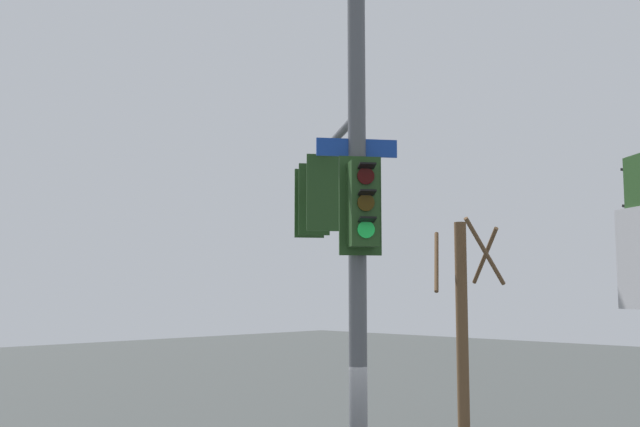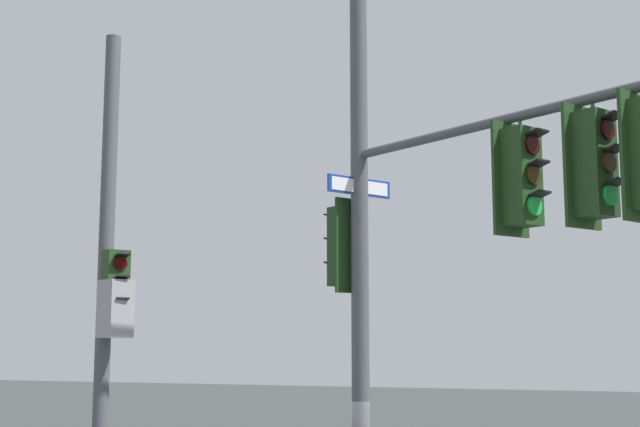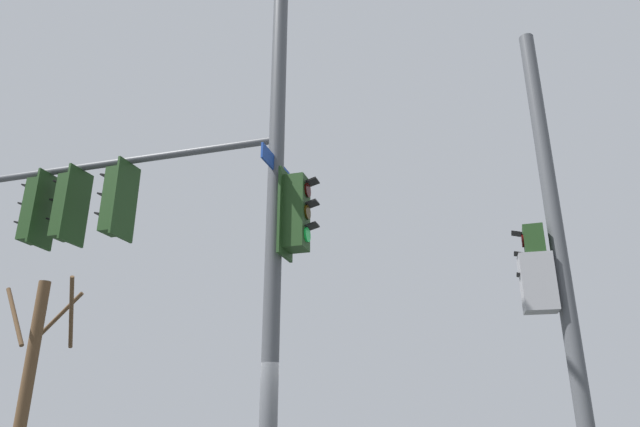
% 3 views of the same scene
% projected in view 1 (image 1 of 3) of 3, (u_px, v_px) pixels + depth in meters
% --- Properties ---
extents(main_signal_pole_assembly, '(5.69, 5.05, 9.55)m').
position_uv_depth(main_signal_pole_assembly, '(330.00, 179.00, 11.17)').
color(main_signal_pole_assembly, '#4C4F54').
rests_on(main_signal_pole_assembly, ground).
extents(bare_tree_corner, '(1.86, 1.86, 5.22)m').
position_uv_depth(bare_tree_corner, '(463.00, 318.00, 18.12)').
color(bare_tree_corner, brown).
rests_on(bare_tree_corner, ground).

